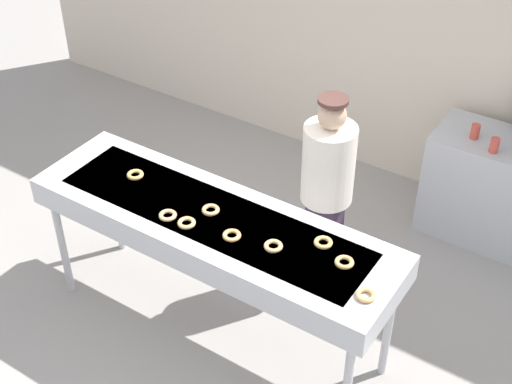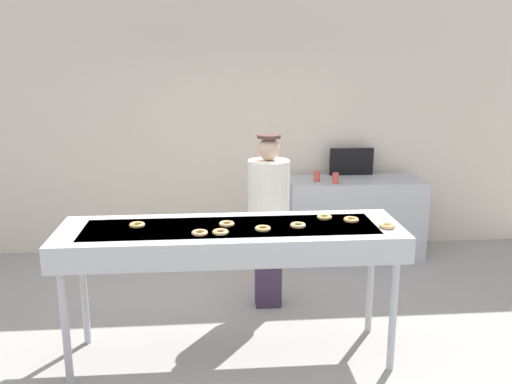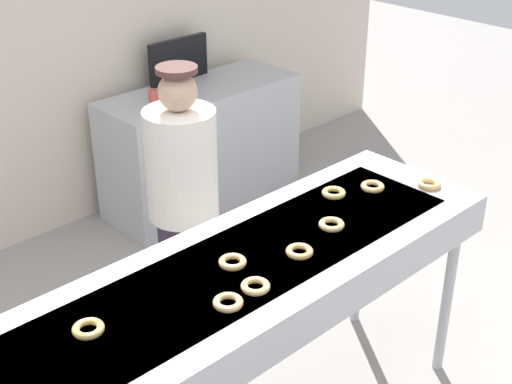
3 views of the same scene
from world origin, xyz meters
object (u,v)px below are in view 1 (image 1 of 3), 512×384
at_px(glazed_donut_7, 211,210).
at_px(paper_cup_0, 475,131).
at_px(fryer_conveyor, 212,227).
at_px(glazed_donut_6, 168,215).
at_px(glazed_donut_1, 344,262).
at_px(glazed_donut_2, 366,295).
at_px(glazed_donut_5, 273,246).
at_px(glazed_donut_0, 232,235).
at_px(glazed_donut_4, 323,242).
at_px(worker_baker, 327,182).
at_px(glazed_donut_8, 187,223).
at_px(paper_cup_1, 494,145).
at_px(glazed_donut_3, 135,175).

height_order(glazed_donut_7, paper_cup_0, glazed_donut_7).
bearing_deg(fryer_conveyor, glazed_donut_6, -143.27).
height_order(glazed_donut_1, glazed_donut_2, same).
relative_size(fryer_conveyor, glazed_donut_5, 21.85).
distance_m(glazed_donut_2, paper_cup_0, 2.18).
xyz_separation_m(glazed_donut_1, glazed_donut_5, (-0.43, -0.11, 0.00)).
distance_m(glazed_donut_0, glazed_donut_4, 0.57).
bearing_deg(glazed_donut_2, glazed_donut_4, 147.74).
height_order(glazed_donut_5, worker_baker, worker_baker).
bearing_deg(glazed_donut_8, paper_cup_1, 57.91).
relative_size(glazed_donut_0, glazed_donut_8, 1.00).
relative_size(glazed_donut_7, glazed_donut_8, 1.00).
distance_m(fryer_conveyor, glazed_donut_4, 0.76).
bearing_deg(glazed_donut_4, glazed_donut_6, -162.00).
distance_m(glazed_donut_7, glazed_donut_8, 0.20).
xyz_separation_m(glazed_donut_3, worker_baker, (1.08, 0.82, -0.14)).
bearing_deg(glazed_donut_4, glazed_donut_2, -32.26).
distance_m(glazed_donut_4, glazed_donut_5, 0.31).
distance_m(glazed_donut_2, glazed_donut_7, 1.20).
height_order(worker_baker, paper_cup_1, worker_baker).
xyz_separation_m(fryer_conveyor, glazed_donut_4, (0.74, 0.14, 0.11)).
distance_m(glazed_donut_1, glazed_donut_8, 1.04).
xyz_separation_m(glazed_donut_8, paper_cup_0, (1.13, 2.22, -0.10)).
height_order(glazed_donut_1, glazed_donut_8, same).
height_order(fryer_conveyor, glazed_donut_6, glazed_donut_6).
bearing_deg(glazed_donut_3, glazed_donut_4, 3.47).
bearing_deg(glazed_donut_4, worker_baker, 116.28).
bearing_deg(glazed_donut_7, worker_baker, 64.53).
bearing_deg(glazed_donut_8, paper_cup_0, 62.95).
xyz_separation_m(glazed_donut_6, paper_cup_0, (1.28, 2.22, -0.10)).
bearing_deg(fryer_conveyor, paper_cup_0, 62.85).
bearing_deg(glazed_donut_1, glazed_donut_8, -167.65).
xyz_separation_m(glazed_donut_3, glazed_donut_4, (1.44, 0.09, 0.00)).
height_order(glazed_donut_5, glazed_donut_7, same).
bearing_deg(glazed_donut_7, glazed_donut_6, -135.40).
relative_size(glazed_donut_3, glazed_donut_4, 1.00).
relative_size(glazed_donut_3, paper_cup_1, 0.98).
bearing_deg(glazed_donut_7, glazed_donut_4, 8.74).
xyz_separation_m(fryer_conveyor, paper_cup_0, (1.05, 2.05, 0.01)).
bearing_deg(glazed_donut_0, glazed_donut_8, -169.61).
height_order(glazed_donut_7, worker_baker, worker_baker).
bearing_deg(glazed_donut_6, fryer_conveyor, 36.73).
bearing_deg(paper_cup_1, glazed_donut_5, -110.40).
distance_m(fryer_conveyor, glazed_donut_2, 1.17).
relative_size(glazed_donut_5, worker_baker, 0.07).
xyz_separation_m(glazed_donut_4, worker_baker, (-0.36, 0.74, -0.14)).
height_order(fryer_conveyor, glazed_donut_2, glazed_donut_2).
height_order(glazed_donut_1, glazed_donut_7, same).
height_order(glazed_donut_4, glazed_donut_8, same).
bearing_deg(worker_baker, glazed_donut_6, 63.55).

